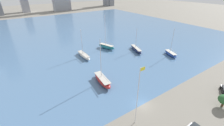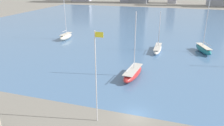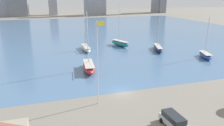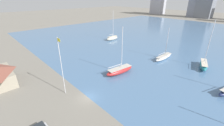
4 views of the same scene
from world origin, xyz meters
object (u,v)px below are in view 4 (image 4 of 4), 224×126
(sailboat_white, at_px, (164,57))
(sailboat_cream, at_px, (112,38))
(flag_pole, at_px, (61,65))
(sailboat_red, at_px, (120,70))
(sailboat_teal, at_px, (204,65))

(sailboat_white, distance_m, sailboat_cream, 32.24)
(flag_pole, xyz_separation_m, sailboat_red, (1.70, 16.64, -6.29))
(sailboat_cream, xyz_separation_m, sailboat_red, (29.01, -23.86, -0.11))
(flag_pole, bearing_deg, sailboat_cream, 123.99)
(sailboat_teal, bearing_deg, sailboat_red, -145.29)
(sailboat_cream, height_order, sailboat_teal, sailboat_teal)
(sailboat_cream, bearing_deg, sailboat_red, -37.30)
(sailboat_red, relative_size, sailboat_teal, 0.91)
(sailboat_white, xyz_separation_m, sailboat_red, (-3.00, -20.06, 0.22))
(sailboat_red, height_order, sailboat_teal, sailboat_teal)
(sailboat_cream, relative_size, sailboat_teal, 0.98)
(sailboat_cream, bearing_deg, flag_pole, -53.88)
(flag_pole, bearing_deg, sailboat_teal, 66.16)
(sailboat_cream, bearing_deg, sailboat_white, -4.63)
(sailboat_red, distance_m, sailboat_teal, 27.43)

